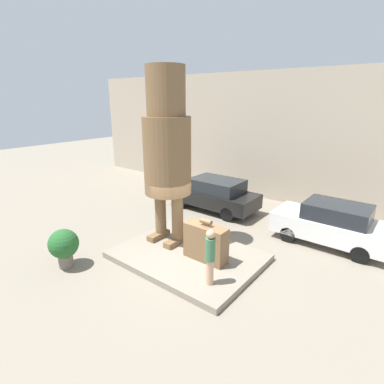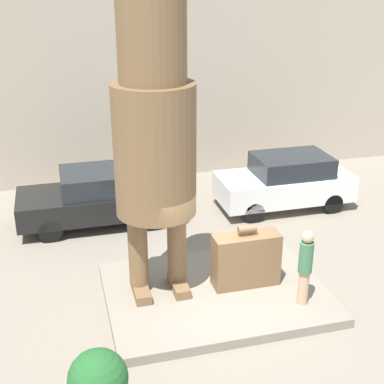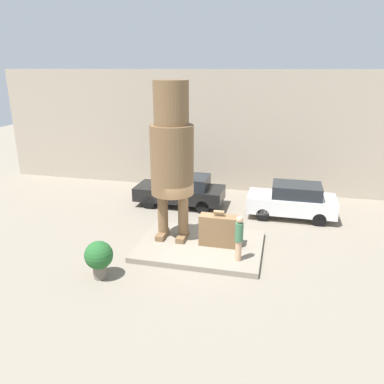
{
  "view_description": "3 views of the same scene",
  "coord_description": "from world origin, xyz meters",
  "px_view_note": "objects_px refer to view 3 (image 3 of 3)",
  "views": [
    {
      "loc": [
        5.82,
        -7.11,
        5.33
      ],
      "look_at": [
        -0.05,
        0.3,
        2.34
      ],
      "focal_mm": 28.0,
      "sensor_mm": 36.0,
      "label": 1
    },
    {
      "loc": [
        -3.09,
        -9.58,
        6.67
      ],
      "look_at": [
        -0.55,
        -0.06,
        2.61
      ],
      "focal_mm": 50.0,
      "sensor_mm": 36.0,
      "label": 2
    },
    {
      "loc": [
        2.81,
        -12.93,
        6.75
      ],
      "look_at": [
        -0.3,
        -0.12,
        2.35
      ],
      "focal_mm": 35.0,
      "sensor_mm": 36.0,
      "label": 3
    }
  ],
  "objects_px": {
    "statue_figure": "(172,150)",
    "planter_pot": "(99,257)",
    "parked_car_white": "(293,200)",
    "tourist": "(239,236)",
    "parked_car_black": "(181,190)",
    "giant_suitcase": "(219,230)"
  },
  "relations": [
    {
      "from": "parked_car_black",
      "to": "statue_figure",
      "type": "bearing_deg",
      "value": 101.04
    },
    {
      "from": "statue_figure",
      "to": "giant_suitcase",
      "type": "distance_m",
      "value": 3.54
    },
    {
      "from": "statue_figure",
      "to": "parked_car_black",
      "type": "height_order",
      "value": "statue_figure"
    },
    {
      "from": "parked_car_black",
      "to": "tourist",
      "type": "bearing_deg",
      "value": 123.41
    },
    {
      "from": "giant_suitcase",
      "to": "parked_car_white",
      "type": "relative_size",
      "value": 0.37
    },
    {
      "from": "tourist",
      "to": "parked_car_black",
      "type": "xyz_separation_m",
      "value": [
        -3.61,
        5.47,
        -0.3
      ]
    },
    {
      "from": "statue_figure",
      "to": "parked_car_black",
      "type": "relative_size",
      "value": 1.38
    },
    {
      "from": "tourist",
      "to": "parked_car_white",
      "type": "relative_size",
      "value": 0.42
    },
    {
      "from": "tourist",
      "to": "parked_car_black",
      "type": "distance_m",
      "value": 6.56
    },
    {
      "from": "giant_suitcase",
      "to": "parked_car_black",
      "type": "relative_size",
      "value": 0.33
    },
    {
      "from": "statue_figure",
      "to": "planter_pot",
      "type": "xyz_separation_m",
      "value": [
        -1.61,
        -3.25,
        -3.01
      ]
    },
    {
      "from": "tourist",
      "to": "planter_pot",
      "type": "distance_m",
      "value": 4.82
    },
    {
      "from": "statue_figure",
      "to": "parked_car_white",
      "type": "bearing_deg",
      "value": 38.97
    },
    {
      "from": "statue_figure",
      "to": "tourist",
      "type": "relative_size",
      "value": 3.62
    },
    {
      "from": "parked_car_white",
      "to": "planter_pot",
      "type": "distance_m",
      "value": 9.47
    },
    {
      "from": "statue_figure",
      "to": "planter_pot",
      "type": "relative_size",
      "value": 4.66
    },
    {
      "from": "statue_figure",
      "to": "parked_car_black",
      "type": "bearing_deg",
      "value": 101.04
    },
    {
      "from": "giant_suitcase",
      "to": "planter_pot",
      "type": "bearing_deg",
      "value": -140.1
    },
    {
      "from": "statue_figure",
      "to": "giant_suitcase",
      "type": "height_order",
      "value": "statue_figure"
    },
    {
      "from": "parked_car_black",
      "to": "giant_suitcase",
      "type": "bearing_deg",
      "value": 121.46
    },
    {
      "from": "planter_pot",
      "to": "parked_car_white",
      "type": "bearing_deg",
      "value": 48.18
    },
    {
      "from": "giant_suitcase",
      "to": "parked_car_black",
      "type": "height_order",
      "value": "giant_suitcase"
    }
  ]
}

